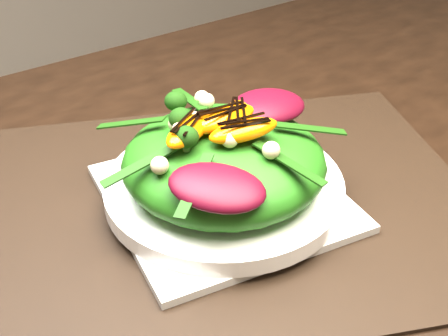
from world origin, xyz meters
TOP-DOWN VIEW (x-y plane):
  - dining_table at (0.00, 0.00)m, footprint 1.60×0.90m
  - placemat at (-0.24, -0.00)m, footprint 0.66×0.59m
  - plate_base at (-0.24, -0.00)m, footprint 0.27×0.27m
  - salad_bowl at (-0.24, -0.00)m, footprint 0.32×0.32m
  - lettuce_mound at (-0.24, -0.00)m, footprint 0.21×0.21m
  - radicchio_leaf at (-0.18, 0.01)m, footprint 0.09×0.06m
  - orange_segment at (-0.24, 0.02)m, footprint 0.07×0.04m
  - broccoli_floret at (-0.30, 0.04)m, footprint 0.04×0.04m
  - macadamia_nut at (-0.22, -0.05)m, footprint 0.02×0.02m
  - balsamic_drizzle at (-0.24, 0.02)m, footprint 0.05×0.01m

SIDE VIEW (x-z plane):
  - dining_table at x=0.00m, z-range 0.35..1.10m
  - placemat at x=-0.24m, z-range 0.75..0.75m
  - plate_base at x=-0.24m, z-range 0.75..0.76m
  - salad_bowl at x=-0.24m, z-range 0.76..0.78m
  - lettuce_mound at x=-0.24m, z-range 0.77..0.84m
  - radicchio_leaf at x=-0.18m, z-range 0.83..0.85m
  - macadamia_nut at x=-0.22m, z-range 0.84..0.85m
  - broccoli_floret at x=-0.30m, z-range 0.83..0.87m
  - orange_segment at x=-0.24m, z-range 0.84..0.86m
  - balsamic_drizzle at x=-0.24m, z-range 0.86..0.86m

